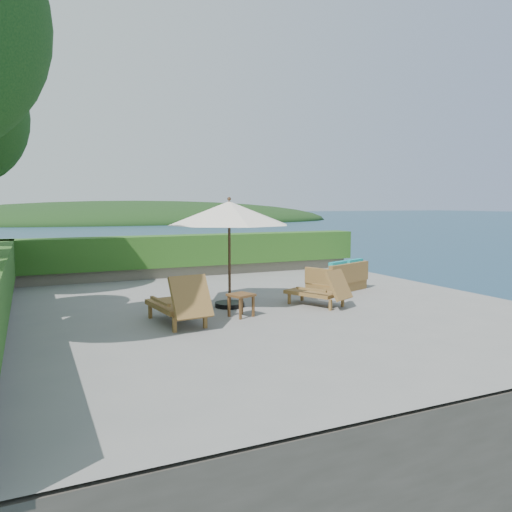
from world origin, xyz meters
name	(u,v)px	position (x,y,z in m)	size (l,w,h in m)	color
ground	(259,307)	(0.00, 0.00, 0.00)	(12.00, 12.00, 0.00)	gray
foundation	(259,372)	(0.00, 0.00, -1.55)	(12.00, 12.00, 3.00)	#4D453D
ocean	(259,431)	(0.00, 0.00, -3.00)	(600.00, 600.00, 0.00)	#142A41
offshore_island	(137,222)	(25.00, 140.00, -3.00)	(126.00, 57.60, 12.60)	black
planter_wall_far	(188,270)	(0.00, 5.60, 0.18)	(12.00, 0.60, 0.36)	gray
hedge_far	(188,250)	(0.00, 5.60, 0.85)	(12.40, 0.90, 1.00)	#224E16
patio_umbrella	(229,214)	(-0.60, 0.31, 2.14)	(3.07, 3.07, 2.53)	black
lounge_left	(179,303)	(-2.13, -0.89, 0.44)	(0.94, 1.88, 1.04)	olive
lounge_right	(321,290)	(1.36, -0.50, 0.37)	(1.22, 1.66, 0.89)	olive
side_table	(241,298)	(-0.75, -0.74, 0.41)	(0.59, 0.59, 0.49)	brown
wicker_loveseat	(338,279)	(2.92, 1.08, 0.33)	(1.94, 1.46, 0.86)	olive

